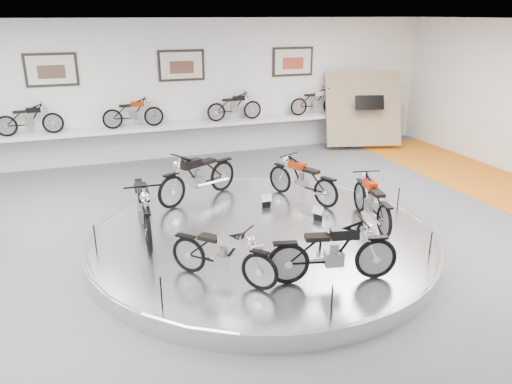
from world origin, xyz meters
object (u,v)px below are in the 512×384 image
object	(u,v)px
bike_d	(223,254)
display_platform	(262,239)
shelf	(186,125)
bike_a	(302,179)
bike_f	(372,200)
bike_b	(198,176)
bike_c	(143,207)
bike_e	(333,251)

from	to	relation	value
bike_d	display_platform	bearing A→B (deg)	97.41
display_platform	shelf	xyz separation A→B (m)	(0.00, 6.40, 0.85)
bike_a	bike_f	bearing A→B (deg)	178.29
display_platform	bike_f	xyz separation A→B (m)	(2.09, -0.36, 0.62)
shelf	bike_b	world-z (taller)	bike_b
bike_c	bike_f	distance (m)	4.26
bike_b	bike_c	world-z (taller)	bike_c
shelf	bike_c	xyz separation A→B (m)	(-2.07, -5.83, -0.14)
bike_f	bike_c	bearing A→B (deg)	88.65
bike_f	bike_b	bearing A→B (deg)	60.20
bike_e	bike_f	xyz separation A→B (m)	(1.74, 1.70, -0.03)
shelf	bike_c	distance (m)	6.19
shelf	bike_b	size ratio (longest dim) A/B	6.04
bike_a	bike_e	distance (m)	3.49
display_platform	shelf	size ratio (longest dim) A/B	0.58
bike_b	bike_d	world-z (taller)	bike_b
shelf	bike_d	size ratio (longest dim) A/B	7.19
bike_a	bike_f	xyz separation A→B (m)	(0.70, -1.63, -0.00)
display_platform	bike_e	xyz separation A→B (m)	(0.34, -2.06, 0.65)
bike_d	bike_e	bearing A→B (deg)	25.75
display_platform	bike_e	bearing A→B (deg)	-80.52
display_platform	bike_a	bearing A→B (deg)	42.40
bike_b	shelf	bearing A→B (deg)	-127.24
bike_e	bike_c	bearing A→B (deg)	145.38
display_platform	bike_d	world-z (taller)	bike_d
bike_c	bike_f	world-z (taller)	bike_c
bike_d	bike_f	size ratio (longest dim) A/B	0.95
display_platform	bike_b	xyz separation A→B (m)	(-0.70, 2.07, 0.69)
display_platform	shelf	world-z (taller)	shelf
bike_b	bike_e	size ratio (longest dim) A/B	1.08
bike_d	bike_e	world-z (taller)	bike_e
bike_c	bike_f	bearing A→B (deg)	80.30
shelf	bike_f	xyz separation A→B (m)	(2.09, -6.76, -0.23)
bike_e	bike_d	bearing A→B (deg)	172.72
bike_a	bike_f	size ratio (longest dim) A/B	1.01
bike_a	bike_c	size ratio (longest dim) A/B	0.85
shelf	bike_d	world-z (taller)	bike_d
bike_b	bike_c	xyz separation A→B (m)	(-1.36, -1.50, 0.02)
bike_a	bike_e	bearing A→B (deg)	137.62
shelf	bike_e	bearing A→B (deg)	-87.67
bike_d	bike_a	bearing A→B (deg)	92.89
shelf	bike_a	bearing A→B (deg)	-74.84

